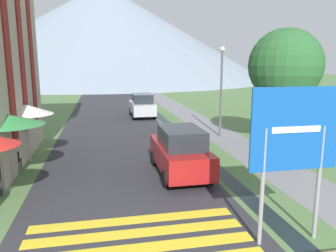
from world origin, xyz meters
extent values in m
plane|color=#517542|center=(0.00, 20.00, 0.00)|extent=(160.00, 160.00, 0.00)
cube|color=#2D2D33|center=(-2.50, 30.00, 0.00)|extent=(6.40, 60.00, 0.01)
cube|color=slate|center=(3.60, 30.00, 0.00)|extent=(2.20, 60.00, 0.01)
cube|color=black|center=(1.20, 30.00, 0.00)|extent=(0.60, 60.00, 0.00)
cube|color=yellow|center=(-2.50, 3.88, 0.01)|extent=(5.44, 0.44, 0.01)
cube|color=yellow|center=(-2.50, 4.58, 0.01)|extent=(5.44, 0.44, 0.01)
cube|color=yellow|center=(-2.50, 5.28, 0.01)|extent=(5.44, 0.44, 0.01)
cone|color=gray|center=(-1.95, 79.35, 11.00)|extent=(76.60, 76.60, 22.00)
cube|color=maroon|center=(-6.43, 9.89, 5.32)|extent=(0.06, 0.70, 7.98)
cube|color=maroon|center=(-6.43, 12.00, 5.32)|extent=(0.06, 0.70, 7.98)
cube|color=maroon|center=(-6.43, 14.11, 5.32)|extent=(0.06, 0.70, 7.98)
cylinder|color=gray|center=(0.26, 3.51, 1.39)|extent=(0.10, 0.10, 2.78)
cylinder|color=gray|center=(1.70, 3.51, 1.39)|extent=(0.10, 0.10, 2.78)
cube|color=#1451AD|center=(0.98, 3.49, 2.73)|extent=(2.17, 0.05, 1.90)
cube|color=white|center=(0.98, 3.46, 2.73)|extent=(1.19, 0.02, 0.14)
cube|color=#A31919|center=(-0.40, 8.68, 0.72)|extent=(1.68, 3.98, 0.84)
cube|color=#23282D|center=(-0.40, 8.48, 1.48)|extent=(1.43, 2.19, 0.68)
cylinder|color=black|center=(-1.20, 9.91, 0.30)|extent=(0.18, 0.60, 0.60)
cylinder|color=black|center=(0.40, 9.91, 0.30)|extent=(0.18, 0.60, 0.60)
cylinder|color=black|center=(-1.20, 7.44, 0.30)|extent=(0.18, 0.60, 0.60)
cylinder|color=black|center=(0.40, 7.44, 0.30)|extent=(0.18, 0.60, 0.60)
cube|color=#B2B2B7|center=(-0.15, 22.14, 0.72)|extent=(1.68, 3.82, 0.84)
cube|color=#23282D|center=(-0.15, 21.95, 1.48)|extent=(1.43, 2.10, 0.68)
cylinder|color=black|center=(-0.95, 23.32, 0.30)|extent=(0.18, 0.60, 0.60)
cylinder|color=black|center=(0.65, 23.32, 0.30)|extent=(0.18, 0.60, 0.60)
cylinder|color=black|center=(-0.95, 20.96, 0.30)|extent=(0.18, 0.60, 0.60)
cylinder|color=black|center=(0.65, 20.96, 0.30)|extent=(0.18, 0.60, 0.60)
cube|color=black|center=(-6.61, 10.23, 0.45)|extent=(0.40, 0.40, 0.04)
cube|color=black|center=(-6.61, 10.05, 0.65)|extent=(0.40, 0.04, 0.40)
cylinder|color=black|center=(-6.78, 10.40, 0.23)|extent=(0.03, 0.03, 0.45)
cylinder|color=black|center=(-6.44, 10.40, 0.23)|extent=(0.03, 0.03, 0.45)
cylinder|color=black|center=(-6.78, 10.06, 0.23)|extent=(0.03, 0.03, 0.45)
cylinder|color=black|center=(-6.44, 10.06, 0.23)|extent=(0.03, 0.03, 0.45)
cube|color=black|center=(-6.87, 9.95, 0.45)|extent=(0.40, 0.40, 0.04)
cube|color=black|center=(-6.87, 9.77, 0.65)|extent=(0.40, 0.04, 0.40)
cylinder|color=black|center=(-7.04, 10.12, 0.23)|extent=(0.03, 0.03, 0.45)
cylinder|color=black|center=(-6.70, 10.12, 0.23)|extent=(0.03, 0.03, 0.45)
cylinder|color=black|center=(-7.04, 9.78, 0.23)|extent=(0.03, 0.03, 0.45)
cylinder|color=black|center=(-6.70, 9.78, 0.23)|extent=(0.03, 0.03, 0.45)
cylinder|color=#B7B2A8|center=(-6.44, 9.18, 1.16)|extent=(0.06, 0.06, 2.33)
cone|color=#338442|center=(-6.44, 9.18, 2.23)|extent=(2.43, 2.43, 0.37)
cylinder|color=#B7B2A8|center=(-6.34, 11.51, 1.18)|extent=(0.06, 0.06, 2.36)
cone|color=silver|center=(-6.34, 11.51, 2.26)|extent=(2.19, 2.19, 0.42)
cylinder|color=#282833|center=(-6.52, 7.80, 0.44)|extent=(0.14, 0.14, 0.88)
cylinder|color=#515156|center=(3.42, 14.60, 2.39)|extent=(0.12, 0.12, 4.79)
sphere|color=silver|center=(3.42, 14.60, 4.91)|extent=(0.28, 0.28, 0.28)
cylinder|color=brown|center=(5.63, 11.80, 1.26)|extent=(0.36, 0.36, 2.52)
sphere|color=#285B2D|center=(5.63, 11.80, 4.05)|extent=(3.59, 3.59, 3.59)
camera|label=1|loc=(-3.25, -2.93, 4.20)|focal=35.00mm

